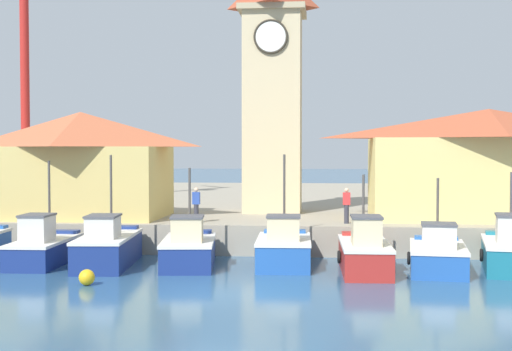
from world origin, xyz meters
TOP-DOWN VIEW (x-y plane):
  - ground_plane at (0.00, 0.00)m, footprint 300.00×300.00m
  - quay_wharf at (0.00, 28.22)m, footprint 120.00×40.00m
  - fishing_boat_left_inner at (-7.87, 5.28)m, footprint 2.02×4.76m
  - fishing_boat_mid_left at (-5.12, 5.11)m, footprint 2.38×5.25m
  - fishing_boat_center at (-1.85, 5.34)m, footprint 2.56×4.71m
  - fishing_boat_mid_right at (1.98, 5.67)m, footprint 2.35×4.27m
  - fishing_boat_right_inner at (5.15, 4.71)m, footprint 2.01×5.02m
  - fishing_boat_right_outer at (7.96, 4.99)m, footprint 2.56×4.51m
  - fishing_boat_far_right at (10.87, 5.54)m, footprint 2.89×4.98m
  - clock_tower at (0.82, 15.34)m, footprint 3.52×3.52m
  - warehouse_left at (-8.45, 11.44)m, footprint 8.62×5.75m
  - warehouse_right at (11.49, 12.51)m, footprint 11.60×5.78m
  - port_crane_far at (-15.19, 20.50)m, footprint 2.46×7.31m
  - mooring_buoy at (-4.60, 1.02)m, footprint 0.56×0.56m
  - dock_worker_near_tower at (4.60, 9.62)m, footprint 0.34×0.22m
  - dock_worker_along_quay at (-2.25, 9.28)m, footprint 0.34×0.22m

SIDE VIEW (x-z plane):
  - ground_plane at x=0.00m, z-range 0.00..0.00m
  - mooring_buoy at x=-4.60m, z-range 0.00..0.56m
  - fishing_boat_right_outer at x=7.96m, z-range -1.13..2.47m
  - quay_wharf at x=0.00m, z-range 0.00..1.36m
  - fishing_boat_left_inner at x=-7.87m, z-range -1.42..2.83m
  - fishing_boat_center at x=-1.85m, z-range -1.26..2.70m
  - fishing_boat_mid_right at x=1.98m, z-range -1.52..3.00m
  - fishing_boat_right_inner at x=5.15m, z-range -1.11..2.62m
  - fishing_boat_far_right at x=10.87m, z-range -1.15..2.67m
  - fishing_boat_mid_left at x=-5.12m, z-range -1.48..3.01m
  - dock_worker_near_tower at x=4.60m, z-range 1.39..3.01m
  - dock_worker_along_quay at x=-2.25m, z-range 1.39..3.01m
  - warehouse_left at x=-8.45m, z-range 1.43..6.64m
  - warehouse_right at x=11.49m, z-range 1.41..6.73m
  - clock_tower at x=0.82m, z-range 0.92..15.74m
  - port_crane_far at x=-15.19m, z-range -0.91..19.54m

